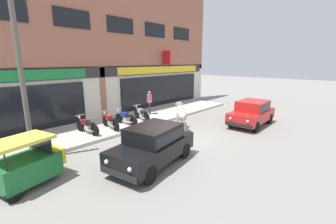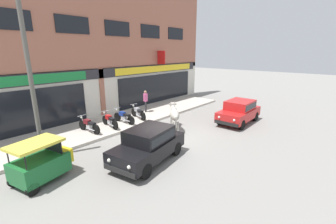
% 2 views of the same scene
% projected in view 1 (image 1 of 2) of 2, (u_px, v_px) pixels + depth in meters
% --- Properties ---
extents(ground_plane, '(90.00, 90.00, 0.00)m').
position_uv_depth(ground_plane, '(172.00, 138.00, 11.12)').
color(ground_plane, gray).
extents(sidewalk, '(19.00, 3.68, 0.15)m').
position_uv_depth(sidewalk, '(122.00, 122.00, 13.71)').
color(sidewalk, '#B7AFA3').
rests_on(sidewalk, ground).
extents(shop_building, '(23.00, 1.40, 10.05)m').
position_uv_depth(shop_building, '(98.00, 43.00, 14.00)').
color(shop_building, '#9E604C').
rests_on(shop_building, ground).
extents(cow, '(1.66, 1.69, 1.61)m').
position_uv_depth(cow, '(181.00, 115.00, 11.71)').
color(cow, '#9E998E').
rests_on(cow, ground).
extents(car_0, '(3.63, 1.63, 1.46)m').
position_uv_depth(car_0, '(252.00, 112.00, 13.26)').
color(car_0, black).
rests_on(car_0, ground).
extents(car_1, '(3.77, 2.12, 1.46)m').
position_uv_depth(car_1, '(153.00, 143.00, 8.19)').
color(car_1, black).
rests_on(car_1, ground).
extents(auto_rickshaw, '(2.12, 1.51, 1.52)m').
position_uv_depth(auto_rickshaw, '(28.00, 165.00, 6.83)').
color(auto_rickshaw, black).
rests_on(auto_rickshaw, ground).
extents(motorcycle_0, '(0.52, 1.81, 0.88)m').
position_uv_depth(motorcycle_0, '(87.00, 126.00, 11.33)').
color(motorcycle_0, black).
rests_on(motorcycle_0, sidewalk).
extents(motorcycle_1, '(0.57, 1.81, 0.88)m').
position_uv_depth(motorcycle_1, '(110.00, 122.00, 12.15)').
color(motorcycle_1, black).
rests_on(motorcycle_1, sidewalk).
extents(motorcycle_2, '(0.52, 1.81, 0.88)m').
position_uv_depth(motorcycle_2, '(126.00, 118.00, 12.91)').
color(motorcycle_2, black).
rests_on(motorcycle_2, sidewalk).
extents(motorcycle_3, '(0.68, 1.78, 0.88)m').
position_uv_depth(motorcycle_3, '(142.00, 114.00, 13.86)').
color(motorcycle_3, black).
rests_on(motorcycle_3, sidewalk).
extents(pedestrian, '(0.39, 0.36, 1.60)m').
position_uv_depth(pedestrian, '(150.00, 100.00, 15.33)').
color(pedestrian, '#2D2D33').
rests_on(pedestrian, sidewalk).
extents(utility_pole, '(0.18, 0.18, 6.21)m').
position_uv_depth(utility_pole, '(21.00, 75.00, 8.03)').
color(utility_pole, '#595651').
rests_on(utility_pole, sidewalk).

